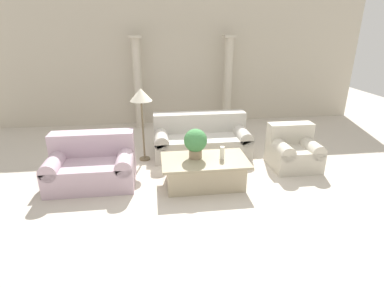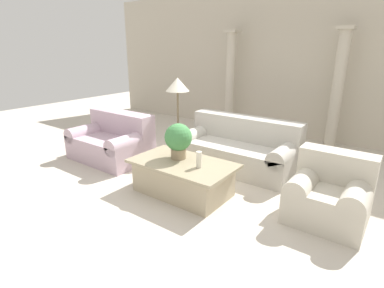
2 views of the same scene
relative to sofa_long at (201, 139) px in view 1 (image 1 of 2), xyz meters
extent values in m
plane|color=beige|center=(-0.24, -0.98, -0.33)|extent=(16.00, 16.00, 0.00)
cube|color=beige|center=(-0.24, 2.38, 1.27)|extent=(10.00, 0.06, 3.20)
cube|color=#B7B2A8|center=(0.00, -0.06, -0.12)|extent=(1.93, 0.91, 0.43)
cube|color=#B7B2A8|center=(0.00, 0.23, 0.30)|extent=(1.93, 0.32, 0.40)
cylinder|color=#B7B2A8|center=(-0.83, -0.06, 0.10)|extent=(0.28, 0.91, 0.28)
cylinder|color=#B7B2A8|center=(0.83, -0.06, 0.10)|extent=(0.28, 0.91, 0.28)
cube|color=#BFA4B3|center=(-2.02, -1.06, -0.12)|extent=(1.40, 0.91, 0.43)
cube|color=#BFA4B3|center=(-2.02, -0.76, 0.30)|extent=(1.40, 0.32, 0.40)
cylinder|color=#BFA4B3|center=(-2.58, -1.06, 0.10)|extent=(0.28, 0.91, 0.28)
cylinder|color=#BFA4B3|center=(-1.46, -1.06, 0.10)|extent=(0.28, 0.91, 0.28)
cube|color=tan|center=(-0.15, -1.32, -0.12)|extent=(1.25, 0.72, 0.42)
cube|color=tan|center=(-0.15, -1.32, 0.11)|extent=(1.42, 0.82, 0.04)
cylinder|color=#937F60|center=(-0.29, -1.23, 0.20)|extent=(0.22, 0.22, 0.14)
sphere|color=#428447|center=(-0.29, -1.23, 0.44)|extent=(0.38, 0.38, 0.38)
cylinder|color=silver|center=(0.13, -1.34, 0.24)|extent=(0.07, 0.07, 0.22)
cylinder|color=brown|center=(-1.17, -0.16, -0.31)|extent=(0.21, 0.21, 0.03)
cylinder|color=brown|center=(-1.17, -0.16, 0.29)|extent=(0.04, 0.04, 1.17)
cone|color=silver|center=(-1.17, -0.16, 0.99)|extent=(0.42, 0.42, 0.24)
cylinder|color=beige|center=(-1.32, 1.98, 0.79)|extent=(0.21, 0.21, 2.25)
cube|color=beige|center=(-1.32, 1.98, 1.95)|extent=(0.30, 0.30, 0.06)
cylinder|color=beige|center=(1.01, 1.98, 0.79)|extent=(0.21, 0.21, 2.25)
cube|color=beige|center=(1.01, 1.98, 1.95)|extent=(0.30, 0.30, 0.06)
cube|color=beige|center=(1.63, -0.87, -0.12)|extent=(0.85, 0.78, 0.42)
cube|color=beige|center=(1.63, -0.61, 0.28)|extent=(0.85, 0.27, 0.37)
cylinder|color=beige|center=(1.34, -0.87, 0.08)|extent=(0.28, 0.78, 0.28)
cylinder|color=beige|center=(1.91, -0.87, 0.08)|extent=(0.28, 0.78, 0.28)
camera|label=1|loc=(-0.93, -5.74, 2.15)|focal=28.00mm
camera|label=2|loc=(2.20, -4.28, 1.62)|focal=28.00mm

